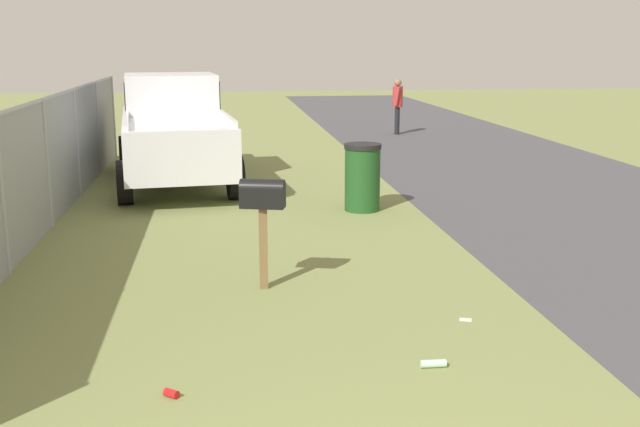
% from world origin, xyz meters
% --- Properties ---
extents(mailbox, '(0.32, 0.52, 1.25)m').
position_xyz_m(mailbox, '(5.74, 0.40, 0.99)').
color(mailbox, brown).
rests_on(mailbox, ground).
extents(pickup_truck, '(5.44, 2.61, 2.09)m').
position_xyz_m(pickup_truck, '(12.56, 1.77, 1.10)').
color(pickup_truck, silver).
rests_on(pickup_truck, ground).
extents(trash_bin, '(0.61, 0.61, 1.10)m').
position_xyz_m(trash_bin, '(9.57, -1.43, 0.55)').
color(trash_bin, '#1E4C1E').
rests_on(trash_bin, ground).
extents(pedestrian, '(0.47, 0.30, 1.64)m').
position_xyz_m(pedestrian, '(19.70, -4.36, 0.95)').
color(pedestrian, black).
rests_on(pedestrian, ground).
extents(fence_section, '(14.40, 0.07, 1.92)m').
position_xyz_m(fence_section, '(9.01, 3.40, 1.03)').
color(fence_section, '#9EA3A8').
rests_on(fence_section, ground).
extents(litter_can_midfield_b, '(0.13, 0.13, 0.07)m').
position_xyz_m(litter_can_midfield_b, '(3.14, 1.27, 0.03)').
color(litter_can_midfield_b, red).
rests_on(litter_can_midfield_b, ground).
extents(litter_bottle_midfield_a, '(0.08, 0.22, 0.07)m').
position_xyz_m(litter_bottle_midfield_a, '(3.42, -0.92, 0.04)').
color(litter_bottle_midfield_a, '#B2D8BF').
rests_on(litter_bottle_midfield_a, ground).
extents(litter_wrapper_far_scatter, '(0.12, 0.14, 0.01)m').
position_xyz_m(litter_wrapper_far_scatter, '(4.47, -1.55, 0.00)').
color(litter_wrapper_far_scatter, silver).
rests_on(litter_wrapper_far_scatter, ground).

